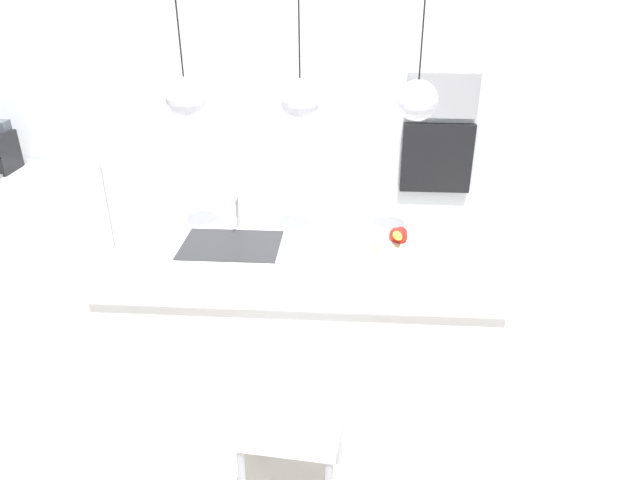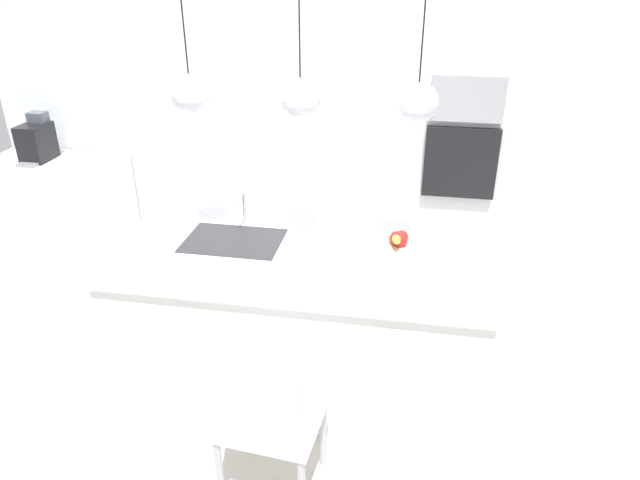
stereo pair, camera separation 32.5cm
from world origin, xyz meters
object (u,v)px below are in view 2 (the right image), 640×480
object	(u,v)px
fruit_bowl	(397,245)
coffee_machine	(37,141)
microwave	(468,98)
oven	(460,163)
chair_near	(267,417)

from	to	relation	value
fruit_bowl	coffee_machine	bearing A→B (deg)	157.20
coffee_machine	microwave	distance (m)	3.47
fruit_bowl	oven	xyz separation A→B (m)	(0.40, 1.57, -0.03)
fruit_bowl	oven	world-z (taller)	oven
coffee_machine	microwave	xyz separation A→B (m)	(3.43, 0.30, 0.42)
microwave	chair_near	xyz separation A→B (m)	(-0.91, -2.53, -0.92)
coffee_machine	microwave	size ratio (longest dim) A/B	0.70
microwave	chair_near	distance (m)	2.84
chair_near	coffee_machine	bearing A→B (deg)	138.57
coffee_machine	microwave	world-z (taller)	microwave
oven	fruit_bowl	bearing A→B (deg)	-104.28
fruit_bowl	microwave	size ratio (longest dim) A/B	0.49
chair_near	fruit_bowl	bearing A→B (deg)	61.87
coffee_machine	oven	size ratio (longest dim) A/B	0.68
fruit_bowl	oven	size ratio (longest dim) A/B	0.48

